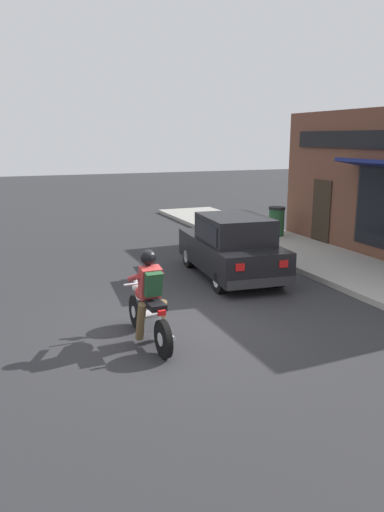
% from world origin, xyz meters
% --- Properties ---
extents(ground_plane, '(80.00, 80.00, 0.00)m').
position_xyz_m(ground_plane, '(0.00, 0.00, 0.00)').
color(ground_plane, '#2B2B2D').
extents(sidewalk_curb, '(2.60, 22.00, 0.14)m').
position_xyz_m(sidewalk_curb, '(5.37, 3.00, 0.07)').
color(sidewalk_curb, '#9E9B93').
rests_on(sidewalk_curb, ground).
extents(motorcycle_with_rider, '(0.56, 2.02, 1.62)m').
position_xyz_m(motorcycle_with_rider, '(-0.79, -0.28, 0.68)').
color(motorcycle_with_rider, black).
rests_on(motorcycle_with_rider, ground).
extents(car_hatchback, '(1.96, 3.91, 1.57)m').
position_xyz_m(car_hatchback, '(2.31, 2.85, 0.77)').
color(car_hatchback, black).
rests_on(car_hatchback, ground).
extents(trash_bin, '(0.56, 0.56, 0.98)m').
position_xyz_m(trash_bin, '(5.84, 6.53, 0.64)').
color(trash_bin, '#23512D').
rests_on(trash_bin, sidewalk_curb).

